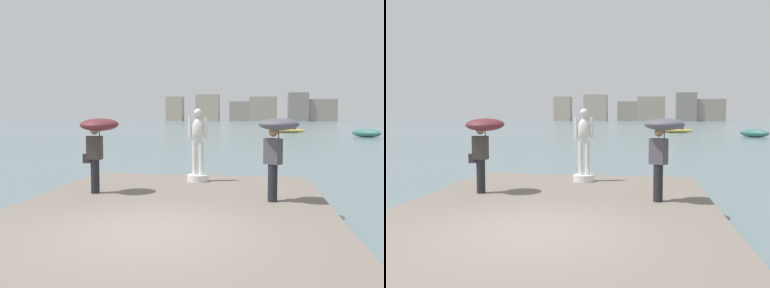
{
  "view_description": "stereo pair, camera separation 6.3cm",
  "coord_description": "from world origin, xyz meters",
  "views": [
    {
      "loc": [
        1.75,
        -6.95,
        2.44
      ],
      "look_at": [
        0.0,
        5.25,
        1.55
      ],
      "focal_mm": 38.72,
      "sensor_mm": 36.0,
      "label": 1
    },
    {
      "loc": [
        1.81,
        -6.94,
        2.44
      ],
      "look_at": [
        0.0,
        5.25,
        1.55
      ],
      "focal_mm": 38.72,
      "sensor_mm": 36.0,
      "label": 2
    }
  ],
  "objects": [
    {
      "name": "onlooker_left",
      "position": [
        -2.15,
        3.21,
        1.95
      ],
      "size": [
        1.08,
        1.1,
        1.96
      ],
      "color": "black",
      "rests_on": "pier"
    },
    {
      "name": "ground_plane",
      "position": [
        0.0,
        40.0,
        0.0
      ],
      "size": [
        400.0,
        400.0,
        0.0
      ],
      "primitive_type": "plane",
      "color": "slate"
    },
    {
      "name": "boat_mid",
      "position": [
        13.9,
        39.22,
        0.44
      ],
      "size": [
        3.28,
        3.63,
        0.88
      ],
      "color": "#336B5B",
      "rests_on": "ground"
    },
    {
      "name": "onlooker_right",
      "position": [
        2.34,
        2.75,
        1.93
      ],
      "size": [
        1.28,
        1.28,
        1.95
      ],
      "color": "black",
      "rests_on": "pier"
    },
    {
      "name": "pier",
      "position": [
        0.0,
        1.88,
        0.2
      ],
      "size": [
        7.04,
        9.77,
        0.4
      ],
      "primitive_type": "cube",
      "color": "#70665B",
      "rests_on": "ground"
    },
    {
      "name": "statue_white_figure",
      "position": [
        0.15,
        5.45,
        1.28
      ],
      "size": [
        0.65,
        0.65,
        2.21
      ],
      "color": "silver",
      "rests_on": "pier"
    },
    {
      "name": "boat_near",
      "position": [
        6.5,
        49.28,
        0.39
      ],
      "size": [
        5.11,
        2.56,
        1.09
      ],
      "color": "#B2993D",
      "rests_on": "ground"
    },
    {
      "name": "distant_skyline",
      "position": [
        0.29,
        147.63,
        4.44
      ],
      "size": [
        62.11,
        10.89,
        10.09
      ],
      "color": "#A89989",
      "rests_on": "ground"
    }
  ]
}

